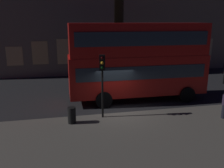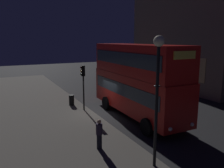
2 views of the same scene
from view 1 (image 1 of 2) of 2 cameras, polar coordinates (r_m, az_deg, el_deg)
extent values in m
plane|color=#232326|center=(15.48, 1.34, -6.55)|extent=(80.00, 80.00, 0.00)
cube|color=#5B564F|center=(11.62, 6.50, -13.88)|extent=(44.00, 7.90, 0.12)
cube|color=#F2D18C|center=(25.78, -21.88, 6.08)|extent=(1.55, 0.06, 1.87)
cube|color=#E5C67F|center=(25.44, -16.51, 7.02)|extent=(1.55, 0.06, 2.30)
cube|color=#F2D18C|center=(25.36, -11.01, 7.48)|extent=(1.55, 0.06, 2.55)
cube|color=#E5C67F|center=(25.50, -5.51, 8.18)|extent=(1.55, 0.06, 2.46)
cube|color=#F2D18C|center=(27.80, 8.65, 7.45)|extent=(2.17, 0.06, 2.56)
cube|color=#F9E09E|center=(29.13, 15.00, 7.99)|extent=(2.17, 0.06, 2.44)
cube|color=#F9E09E|center=(30.83, 20.66, 7.53)|extent=(2.17, 0.06, 2.57)
cube|color=red|center=(17.42, 5.99, 2.36)|extent=(9.67, 2.58, 2.73)
cube|color=red|center=(17.08, 6.21, 10.42)|extent=(9.48, 2.53, 2.17)
cube|color=#2D3842|center=(17.35, 6.02, 3.46)|extent=(8.90, 2.63, 0.90)
cube|color=#2D3842|center=(17.07, 6.22, 10.78)|extent=(8.90, 2.63, 0.90)
cube|color=#F2D84C|center=(19.05, 20.39, 11.84)|extent=(0.09, 1.50, 0.44)
sphere|color=white|center=(20.31, 18.37, 0.50)|extent=(0.24, 0.24, 0.24)
sphere|color=white|center=(18.97, 20.76, -0.67)|extent=(0.24, 0.24, 0.24)
cylinder|color=black|center=(20.10, 13.73, -0.34)|extent=(1.10, 0.25, 1.10)
cylinder|color=black|center=(17.88, 17.22, -2.43)|extent=(1.10, 0.25, 1.10)
cylinder|color=black|center=(18.41, -3.25, -1.30)|extent=(1.10, 0.25, 1.10)
cylinder|color=black|center=(15.96, -1.89, -3.80)|extent=(1.10, 0.25, 1.10)
cylinder|color=black|center=(13.92, -2.24, -2.38)|extent=(0.12, 0.12, 2.80)
cube|color=black|center=(13.50, -2.32, 5.06)|extent=(0.35, 0.30, 0.85)
sphere|color=black|center=(13.31, -2.32, 6.10)|extent=(0.17, 0.17, 0.17)
sphere|color=orange|center=(13.35, -2.31, 4.96)|extent=(0.17, 0.17, 0.17)
sphere|color=black|center=(13.40, -2.29, 3.82)|extent=(0.17, 0.17, 0.17)
cylinder|color=black|center=(15.50, 24.80, -5.86)|extent=(0.28, 0.28, 0.80)
cylinder|color=black|center=(13.59, -9.41, -7.24)|extent=(0.45, 0.45, 0.91)
camera|label=2|loc=(20.68, 59.00, 8.21)|focal=36.84mm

